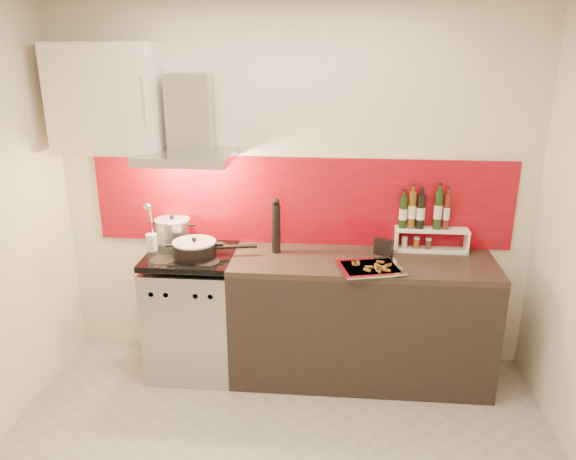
# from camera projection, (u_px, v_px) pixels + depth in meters

# --- Properties ---
(back_wall) EXTENTS (3.40, 0.02, 2.60)m
(back_wall) POSITION_uv_depth(u_px,v_px,m) (294.00, 190.00, 4.02)
(back_wall) COLOR silver
(back_wall) RESTS_ON ground
(backsplash) EXTENTS (3.00, 0.02, 0.64)m
(backsplash) POSITION_uv_depth(u_px,v_px,m) (300.00, 201.00, 4.03)
(backsplash) COLOR maroon
(backsplash) RESTS_ON back_wall
(range_stove) EXTENTS (0.60, 0.60, 0.91)m
(range_stove) POSITION_uv_depth(u_px,v_px,m) (194.00, 313.00, 4.07)
(range_stove) COLOR #B7B7BA
(range_stove) RESTS_ON ground
(counter) EXTENTS (1.80, 0.60, 0.90)m
(counter) POSITION_uv_depth(u_px,v_px,m) (360.00, 319.00, 3.96)
(counter) COLOR black
(counter) RESTS_ON ground
(range_hood) EXTENTS (0.62, 0.50, 0.61)m
(range_hood) POSITION_uv_depth(u_px,v_px,m) (189.00, 130.00, 3.78)
(range_hood) COLOR #B7B7BA
(range_hood) RESTS_ON back_wall
(upper_cabinet) EXTENTS (0.70, 0.35, 0.72)m
(upper_cabinet) POSITION_uv_depth(u_px,v_px,m) (106.00, 98.00, 3.75)
(upper_cabinet) COLOR white
(upper_cabinet) RESTS_ON back_wall
(stock_pot) EXTENTS (0.25, 0.25, 0.22)m
(stock_pot) POSITION_uv_depth(u_px,v_px,m) (173.00, 231.00, 4.07)
(stock_pot) COLOR #B7B7BA
(stock_pot) RESTS_ON range_stove
(saute_pan) EXTENTS (0.57, 0.30, 0.14)m
(saute_pan) POSITION_uv_depth(u_px,v_px,m) (196.00, 248.00, 3.85)
(saute_pan) COLOR black
(saute_pan) RESTS_ON range_stove
(utensil_jar) EXTENTS (0.08, 0.12, 0.37)m
(utensil_jar) POSITION_uv_depth(u_px,v_px,m) (151.00, 237.00, 3.92)
(utensil_jar) COLOR silver
(utensil_jar) RESTS_ON range_stove
(pepper_mill) EXTENTS (0.06, 0.06, 0.39)m
(pepper_mill) POSITION_uv_depth(u_px,v_px,m) (276.00, 226.00, 3.90)
(pepper_mill) COLOR black
(pepper_mill) RESTS_ON counter
(step_shelf) EXTENTS (0.51, 0.14, 0.44)m
(step_shelf) POSITION_uv_depth(u_px,v_px,m) (426.00, 225.00, 3.93)
(step_shelf) COLOR white
(step_shelf) RESTS_ON counter
(caddy_box) EXTENTS (0.14, 0.10, 0.11)m
(caddy_box) POSITION_uv_depth(u_px,v_px,m) (384.00, 247.00, 3.89)
(caddy_box) COLOR black
(caddy_box) RESTS_ON counter
(baking_tray) EXTENTS (0.47, 0.40, 0.03)m
(baking_tray) POSITION_uv_depth(u_px,v_px,m) (370.00, 268.00, 3.65)
(baking_tray) COLOR silver
(baking_tray) RESTS_ON counter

